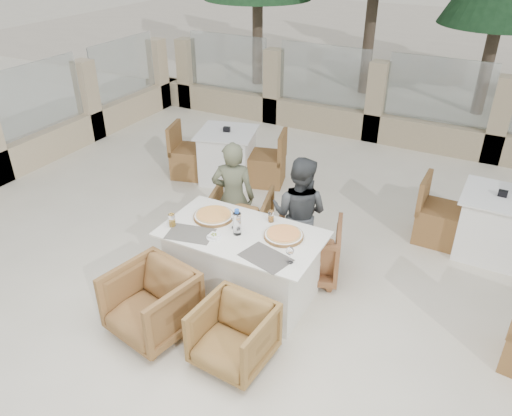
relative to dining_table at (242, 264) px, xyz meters
The scene contains 23 objects.
ground 0.39m from the dining_table, 127.84° to the left, with size 80.00×80.00×0.00m, color beige.
sand_patch 14.07m from the dining_table, 90.21° to the left, with size 30.00×16.00×0.01m, color beige.
perimeter_wall_far 4.89m from the dining_table, 90.61° to the left, with size 10.00×0.34×1.60m, color tan, non-canonical shape.
perimeter_wall_left 4.83m from the dining_table, 161.00° to the left, with size 0.34×7.00×1.60m, color #C7B28C, non-canonical shape.
dining_table is the anchor object (origin of this frame).
placemat_near_left 0.64m from the dining_table, 149.67° to the right, with size 0.45×0.30×0.00m, color #5C584E.
placemat_near_right 0.62m from the dining_table, 33.42° to the right, with size 0.45×0.30×0.00m, color #544E48.
pizza_left 0.59m from the dining_table, 163.74° to the left, with size 0.42×0.42×0.05m, color orange.
pizza_right 0.59m from the dining_table, 17.32° to the left, with size 0.39×0.39×0.05m, color orange.
water_bottle 0.53m from the dining_table, 129.07° to the right, with size 0.08×0.08×0.28m, color #B0CBE7.
wine_glass_centre 0.49m from the dining_table, 156.67° to the left, with size 0.08×0.08×0.18m, color white, non-canonical shape.
wine_glass_corner 0.82m from the dining_table, 20.07° to the right, with size 0.08×0.08×0.18m, color silver, non-canonical shape.
beer_glass_left 0.85m from the dining_table, 162.24° to the right, with size 0.07×0.07×0.14m, color gold.
beer_glass_right 0.58m from the dining_table, 63.85° to the left, with size 0.06×0.06×0.12m, color #C1731B.
olive_dish 0.50m from the dining_table, 134.10° to the right, with size 0.11×0.11×0.04m, color white, non-canonical shape.
armchair_far_left 1.03m from the dining_table, 120.70° to the left, with size 0.71×0.73×0.66m, color brown.
armchair_far_right 0.80m from the dining_table, 55.37° to the left, with size 0.70×0.72×0.65m, color brown.
armchair_near_left 1.00m from the dining_table, 119.34° to the right, with size 0.71×0.73×0.67m, color brown.
armchair_near_right 0.93m from the dining_table, 65.67° to the right, with size 0.63×0.65×0.59m, color olive.
diner_left 0.94m from the dining_table, 125.72° to the left, with size 0.50×0.33×1.37m, color #565A41.
diner_right 0.87m from the dining_table, 69.43° to the left, with size 0.65×0.51×1.34m, color #3E4143.
bg_table_a 2.74m from the dining_table, 123.96° to the left, with size 1.64×0.82×0.77m, color white, non-canonical shape.
bg_table_b 3.00m from the dining_table, 42.56° to the left, with size 1.64×0.82×0.77m, color white, non-canonical shape.
Camera 1 is at (2.12, -3.66, 3.45)m, focal length 35.00 mm.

